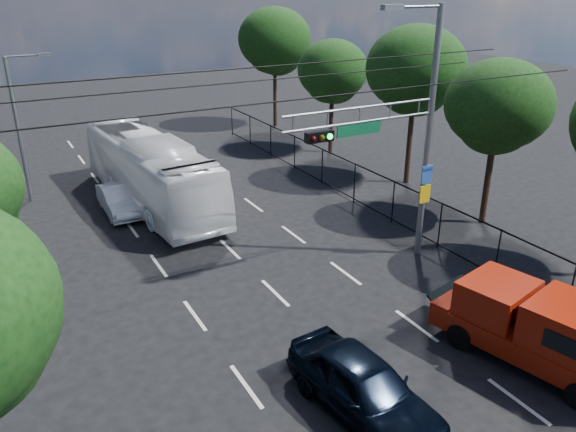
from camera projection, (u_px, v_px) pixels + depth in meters
lane_markings at (212, 232)px, 24.67m from camera, size 6.12×38.00×0.01m
signal_mast at (404, 130)px, 20.16m from camera, size 6.43×0.39×9.50m
streetlight_left at (21, 123)px, 26.77m from camera, size 2.09×0.22×7.08m
utility_wires at (261, 82)px, 17.70m from camera, size 22.00×5.04×0.74m
fence_right at (377, 193)px, 26.19m from camera, size 0.06×34.03×2.00m
tree_right_b at (497, 112)px, 23.71m from camera, size 4.50×4.50×7.31m
tree_right_c at (415, 76)px, 28.56m from camera, size 5.10×5.10×8.29m
tree_right_d at (333, 75)px, 34.37m from camera, size 4.32×4.32×7.02m
tree_right_e at (275, 45)px, 40.49m from camera, size 5.28×5.28×8.58m
red_pickup at (542, 328)px, 15.75m from camera, size 3.39×6.26×2.22m
navy_hatchback at (364, 387)px, 14.04m from camera, size 2.34×4.86×1.60m
white_bus at (151, 171)px, 27.20m from camera, size 3.70×12.23×3.36m
white_van at (118, 200)px, 26.44m from camera, size 1.38×3.92×1.29m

